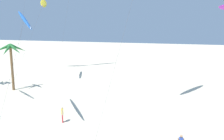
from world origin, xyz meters
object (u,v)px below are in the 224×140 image
object	(u,v)px
flying_kite_3	(24,19)
person_near_left	(62,114)
flying_kite_4	(44,3)
palm_tree_2	(11,53)

from	to	relation	value
flying_kite_3	person_near_left	distance (m)	10.04
flying_kite_4	palm_tree_2	bearing A→B (deg)	-97.99
flying_kite_3	person_near_left	size ratio (longest dim) A/B	6.94
palm_tree_2	person_near_left	xyz separation A→B (m)	(14.30, -8.20, -4.93)
flying_kite_3	person_near_left	xyz separation A→B (m)	(3.02, 1.22, -9.49)
person_near_left	flying_kite_4	bearing A→B (deg)	130.57
flying_kite_4	person_near_left	size ratio (longest dim) A/B	9.01
palm_tree_2	flying_kite_4	xyz separation A→B (m)	(1.03, 7.31, 8.04)
flying_kite_3	flying_kite_4	world-z (taller)	flying_kite_4
flying_kite_3	flying_kite_4	bearing A→B (deg)	121.50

